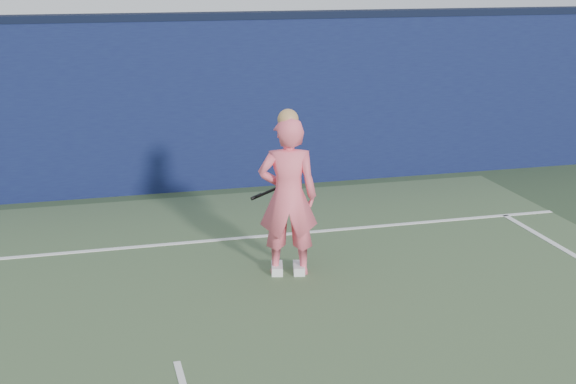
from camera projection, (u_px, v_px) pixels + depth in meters
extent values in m
cube|color=#0D123B|center=(126.00, 109.00, 11.60)|extent=(24.00, 0.40, 2.50)
cube|color=black|center=(121.00, 17.00, 11.25)|extent=(24.00, 0.42, 0.10)
imported|color=#FF6378|center=(288.00, 197.00, 8.58)|extent=(0.71, 0.55, 1.75)
sphere|color=tan|center=(288.00, 119.00, 8.35)|extent=(0.22, 0.22, 0.22)
cube|color=white|center=(299.00, 268.00, 8.81)|extent=(0.18, 0.30, 0.10)
cube|color=white|center=(277.00, 269.00, 8.80)|extent=(0.18, 0.30, 0.10)
torus|color=black|center=(290.00, 184.00, 9.07)|extent=(0.33, 0.19, 0.34)
torus|color=yellow|center=(290.00, 184.00, 9.07)|extent=(0.27, 0.15, 0.28)
cylinder|color=beige|center=(290.00, 184.00, 9.07)|extent=(0.27, 0.14, 0.28)
cylinder|color=black|center=(269.00, 192.00, 9.01)|extent=(0.31, 0.11, 0.11)
cylinder|color=black|center=(256.00, 197.00, 8.97)|extent=(0.14, 0.07, 0.07)
cube|color=white|center=(145.00, 246.00, 9.62)|extent=(11.00, 0.08, 0.01)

